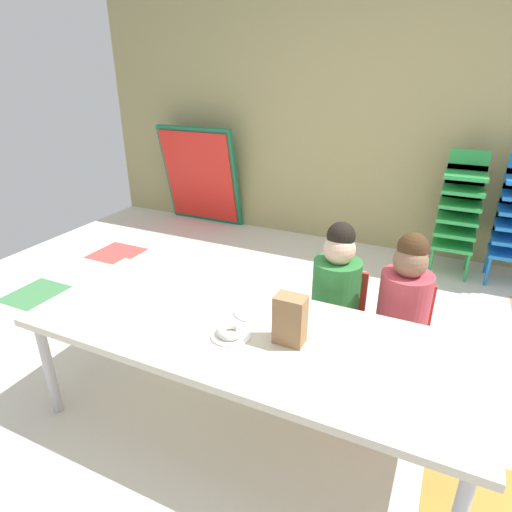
% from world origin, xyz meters
% --- Properties ---
extents(ground_plane, '(6.26, 4.43, 0.02)m').
position_xyz_m(ground_plane, '(-0.00, 0.00, -0.01)').
color(ground_plane, silver).
extents(back_wall, '(6.26, 0.10, 2.51)m').
position_xyz_m(back_wall, '(0.00, 2.21, 1.26)').
color(back_wall, tan).
rests_on(back_wall, ground_plane).
extents(craft_table, '(2.04, 0.77, 0.57)m').
position_xyz_m(craft_table, '(-0.16, -0.50, 0.53)').
color(craft_table, beige).
rests_on(craft_table, ground_plane).
extents(seated_child_near_camera, '(0.32, 0.32, 0.92)m').
position_xyz_m(seated_child_near_camera, '(0.10, 0.11, 0.55)').
color(seated_child_near_camera, red).
rests_on(seated_child_near_camera, ground_plane).
extents(seated_child_middle_seat, '(0.32, 0.32, 0.92)m').
position_xyz_m(seated_child_middle_seat, '(0.46, 0.11, 0.55)').
color(seated_child_middle_seat, red).
rests_on(seated_child_middle_seat, ground_plane).
extents(kid_chair_green_stack, '(0.32, 0.30, 1.04)m').
position_xyz_m(kid_chair_green_stack, '(0.66, 1.86, 0.58)').
color(kid_chair_green_stack, green).
rests_on(kid_chair_green_stack, ground_plane).
extents(folded_activity_table, '(0.90, 0.29, 1.09)m').
position_xyz_m(folded_activity_table, '(-1.97, 2.01, 0.54)').
color(folded_activity_table, '#19724C').
rests_on(folded_activity_table, ground_plane).
extents(paper_bag_brown, '(0.13, 0.09, 0.22)m').
position_xyz_m(paper_bag_brown, '(0.06, -0.50, 0.68)').
color(paper_bag_brown, '#9E754C').
rests_on(paper_bag_brown, craft_table).
extents(paper_plate_near_edge, '(0.18, 0.18, 0.01)m').
position_xyz_m(paper_plate_near_edge, '(-0.19, -0.57, 0.58)').
color(paper_plate_near_edge, white).
rests_on(paper_plate_near_edge, craft_table).
extents(paper_plate_center_table, '(0.18, 0.18, 0.01)m').
position_xyz_m(paper_plate_center_table, '(-0.19, -0.36, 0.58)').
color(paper_plate_center_table, white).
rests_on(paper_plate_center_table, craft_table).
extents(donut_powdered_on_plate, '(0.13, 0.13, 0.04)m').
position_xyz_m(donut_powdered_on_plate, '(-0.19, -0.57, 0.60)').
color(donut_powdered_on_plate, white).
rests_on(donut_powdered_on_plate, craft_table).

